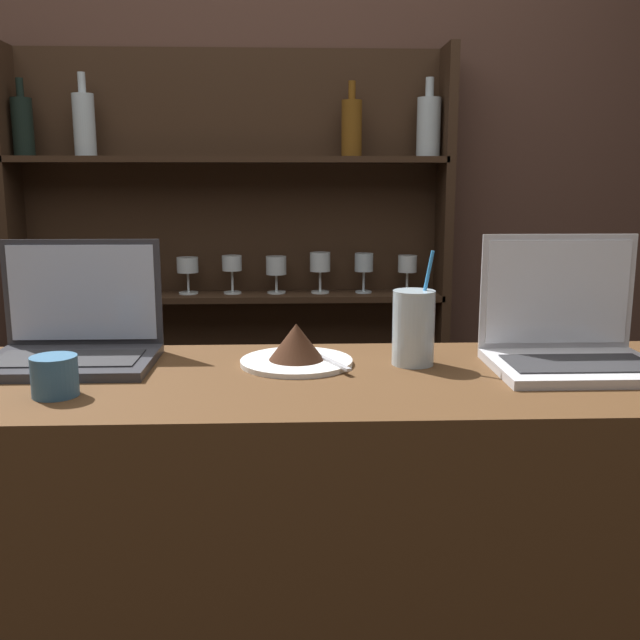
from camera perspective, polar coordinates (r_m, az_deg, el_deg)
name	(u,v)px	position (r m, az deg, el deg)	size (l,w,h in m)	color
bar_counter	(205,624)	(1.55, -9.23, -22.91)	(1.98, 0.52, 1.02)	#4C3019
back_wall	(239,187)	(2.50, -6.48, 10.53)	(7.00, 0.06, 2.70)	#4C3328
back_shelf	(234,305)	(2.46, -6.88, 1.18)	(1.45, 0.18, 1.80)	#332114
laptop_near	(74,336)	(1.50, -19.07, -1.25)	(0.32, 0.24, 0.24)	#333338
laptop_far	(569,339)	(1.46, 19.32, -1.41)	(0.31, 0.24, 0.25)	silver
cake_plate	(297,349)	(1.40, -1.89, -2.34)	(0.22, 0.22, 0.08)	white
water_glass	(413,327)	(1.40, 7.49, -0.60)	(0.08, 0.08, 0.22)	silver
coffee_cup	(55,376)	(1.27, -20.46, -4.23)	(0.08, 0.08, 0.07)	#38668C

